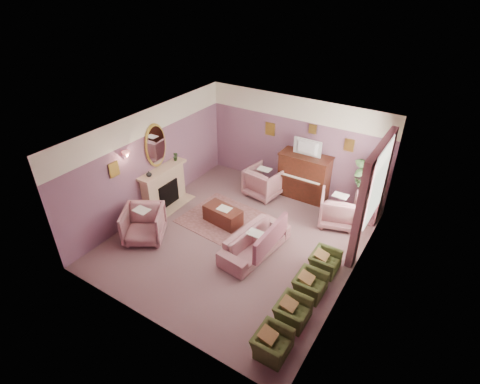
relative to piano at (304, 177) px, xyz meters
The scene contains 48 objects.
floor 2.80m from the piano, 100.57° to the right, with size 5.50×6.00×0.01m, color #7C595B.
ceiling 3.47m from the piano, 100.57° to the right, with size 5.50×6.00×0.01m, color white.
wall_back 0.96m from the piano, 147.38° to the left, with size 5.50×0.02×2.80m, color #6C4C68.
wall_front 5.75m from the piano, 95.03° to the right, with size 5.50×0.02×2.80m, color #6C4C68.
wall_left 4.28m from the piano, 140.49° to the right, with size 0.02×6.00×2.80m, color #6C4C68.
wall_right 3.58m from the piano, 49.98° to the right, with size 0.02×6.00×2.80m, color #6C4C68.
picture_rail_band 1.92m from the piano, 148.20° to the left, with size 5.50×0.01×0.65m, color white.
stripe_panel 2.66m from the piano, 31.69° to the right, with size 0.01×3.00×2.15m, color #A3AE91.
fireplace_surround 3.96m from the piano, 141.25° to the right, with size 0.30×1.40×1.10m, color #D0AE87.
fireplace_inset 3.89m from the piano, 140.33° to the right, with size 0.18×0.72×0.68m, color black.
fire_ember 3.88m from the piano, 139.95° to the right, with size 0.06×0.54×0.10m, color #FF5222.
mantel_shelf 3.97m from the piano, 140.98° to the right, with size 0.40×1.55×0.07m, color #D0AE87.
hearth 3.86m from the piano, 139.37° to the right, with size 0.55×1.50×0.02m, color #D0AE87.
mirror_frame 4.21m from the piano, 142.22° to the right, with size 0.04×0.72×1.20m, color gold.
mirror_glass 4.19m from the piano, 142.01° to the right, with size 0.01×0.60×1.06m, color silver.
sconce_shade 4.90m from the piano, 131.47° to the right, with size 0.20×0.20×0.16m, color #F5716A.
piano is the anchor object (origin of this frame).
piano_keyshelf 0.36m from the piano, 90.00° to the right, with size 1.30×0.12×0.06m, color #421C11.
piano_keys 0.37m from the piano, 90.00° to the right, with size 1.20×0.08×0.02m, color white.
piano_top 0.66m from the piano, ahead, with size 1.45×0.65×0.04m, color #421C11.
television 0.95m from the piano, 90.00° to the right, with size 0.80×0.12×0.48m, color black.
print_back_left 1.71m from the piano, 167.85° to the left, with size 0.30×0.03×0.38m, color gold.
print_back_right 1.57m from the piano, 14.93° to the left, with size 0.26×0.03×0.34m, color gold.
print_back_mid 1.38m from the piano, 90.00° to the left, with size 0.22×0.03×0.26m, color gold.
print_left_wall 5.15m from the piano, 129.60° to the right, with size 0.03×0.28×0.36m, color gold.
window_blind 2.69m from the piano, 27.19° to the right, with size 0.03×1.40×1.80m, color silver.
curtain_left 3.02m from the piano, 44.04° to the right, with size 0.16×0.34×2.60m, color #954E5F.
curtain_right 2.23m from the piano, ahead, with size 0.16×0.34×2.60m, color #954E5F.
pelmet 3.07m from the piano, 28.06° to the right, with size 0.16×2.20×0.16m, color #954E5F.
mantel_plant 3.67m from the piano, 147.67° to the right, with size 0.16×0.16×0.28m, color #325229.
mantel_vase 4.30m from the piano, 135.67° to the right, with size 0.16×0.16×0.16m, color white.
area_rug 2.54m from the piano, 115.51° to the right, with size 2.50×1.80×0.01m, color #875351.
coffee_table 2.66m from the piano, 117.78° to the right, with size 1.00×0.50×0.45m, color #4E2218.
table_paper 2.61m from the piano, 116.81° to the right, with size 0.35×0.28×0.01m, color white.
sofa 2.90m from the piano, 88.29° to the right, with size 0.65×1.94×0.78m, color #AB7477.
sofa_throw 2.92m from the piano, 80.43° to the right, with size 0.10×1.47×0.54m, color #954E5F.
floral_armchair_left 1.15m from the piano, 151.54° to the right, with size 0.92×0.92×0.96m, color #AB7477.
floral_armchair_right 1.52m from the piano, 29.52° to the right, with size 0.92×0.92×0.96m, color #AB7477.
floral_armchair_front 4.62m from the piano, 122.20° to the right, with size 0.92×0.92×0.96m, color #AB7477.
olive_chair_a 5.31m from the piano, 71.44° to the right, with size 0.47×0.67×0.58m, color #435124.
olive_chair_b 4.55m from the piano, 68.13° to the right, with size 0.47×0.67×0.58m, color #435124.
olive_chair_c 3.80m from the piano, 63.50° to the right, with size 0.47×0.67×0.58m, color #435124.
olive_chair_d 3.09m from the piano, 56.66° to the right, with size 0.47×0.67×0.58m, color #435124.
side_table 1.81m from the piano, ahead, with size 0.52×0.52×0.70m, color silver.
side_plant_big 1.80m from the piano, ahead, with size 0.30×0.30×0.34m, color #325229.
side_plant_small 1.93m from the piano, ahead, with size 0.16×0.16×0.28m, color #325229.
palm_pot 1.81m from the piano, ahead, with size 0.34×0.34×0.34m, color brown.
palm_plant 1.79m from the piano, ahead, with size 0.76×0.76×1.44m, color #325229.
Camera 1 is at (3.94, -6.16, 5.88)m, focal length 28.00 mm.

